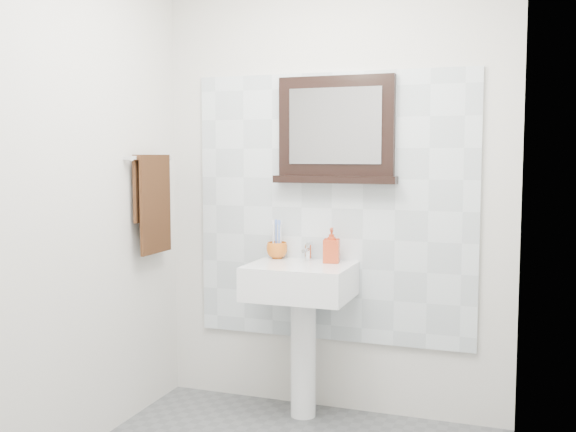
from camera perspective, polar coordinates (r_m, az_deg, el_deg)
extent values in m
cube|color=silver|center=(3.78, 3.82, 2.19)|extent=(2.00, 0.01, 2.50)
cube|color=silver|center=(1.77, -15.98, -1.42)|extent=(2.00, 0.01, 2.50)
cube|color=silver|center=(3.25, -19.06, 1.43)|extent=(0.01, 2.20, 2.50)
cube|color=silver|center=(2.54, 18.95, 0.45)|extent=(0.01, 2.20, 2.50)
cube|color=silver|center=(3.77, 3.76, 0.67)|extent=(1.60, 0.02, 1.50)
cylinder|color=white|center=(3.80, 1.30, -11.75)|extent=(0.14, 0.14, 0.68)
cube|color=white|center=(3.64, 1.02, -5.53)|extent=(0.55, 0.44, 0.18)
cylinder|color=silver|center=(3.61, 0.92, -4.41)|extent=(0.32, 0.32, 0.02)
cylinder|color=#4C4C4F|center=(3.61, 0.92, -4.24)|extent=(0.04, 0.04, 0.00)
cylinder|color=silver|center=(3.76, 1.75, -3.10)|extent=(0.04, 0.04, 0.09)
cylinder|color=silver|center=(3.71, 1.54, -2.89)|extent=(0.02, 0.10, 0.02)
cube|color=silver|center=(3.76, 1.83, -2.32)|extent=(0.02, 0.07, 0.01)
imported|color=#CA6017|center=(3.83, -0.94, -2.92)|extent=(0.16, 0.16, 0.09)
cylinder|color=white|center=(3.82, -1.25, -2.06)|extent=(0.01, 0.01, 0.19)
cube|color=white|center=(3.81, -1.25, -0.52)|extent=(0.01, 0.01, 0.03)
cylinder|color=#6286E0|center=(3.81, -0.76, -2.08)|extent=(0.01, 0.01, 0.19)
cube|color=#6286E0|center=(3.80, -0.76, -0.54)|extent=(0.01, 0.01, 0.03)
cylinder|color=white|center=(3.84, -0.85, -2.02)|extent=(0.01, 0.01, 0.19)
cube|color=white|center=(3.83, -0.85, -0.49)|extent=(0.01, 0.01, 0.03)
cylinder|color=#6286E0|center=(3.84, -1.02, -2.02)|extent=(0.01, 0.01, 0.19)
cube|color=#6286E0|center=(3.82, -1.02, -0.49)|extent=(0.01, 0.01, 0.03)
cylinder|color=white|center=(3.82, -0.62, -2.05)|extent=(0.01, 0.01, 0.19)
cube|color=white|center=(3.81, -0.62, -0.51)|extent=(0.01, 0.01, 0.03)
imported|color=red|center=(3.68, 3.71, -2.49)|extent=(0.10, 0.10, 0.19)
cube|color=black|center=(3.73, 4.10, 7.60)|extent=(0.65, 0.06, 0.54)
cube|color=#99999E|center=(3.70, 3.97, 7.62)|extent=(0.52, 0.01, 0.41)
cube|color=black|center=(3.71, 3.97, 3.10)|extent=(0.69, 0.11, 0.04)
cylinder|color=silver|center=(3.82, -11.48, 4.81)|extent=(0.03, 0.40, 0.03)
cylinder|color=silver|center=(3.68, -13.41, 4.76)|extent=(0.05, 0.02, 0.02)
cylinder|color=silver|center=(4.00, -10.44, 4.84)|extent=(0.05, 0.02, 0.02)
cube|color=#321C0E|center=(3.82, -11.15, 0.77)|extent=(0.02, 0.30, 0.52)
cube|color=#321C0E|center=(3.84, -11.69, 2.12)|extent=(0.02, 0.30, 0.34)
cube|color=#321C0E|center=(3.82, -11.48, 4.89)|extent=(0.06, 0.30, 0.03)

